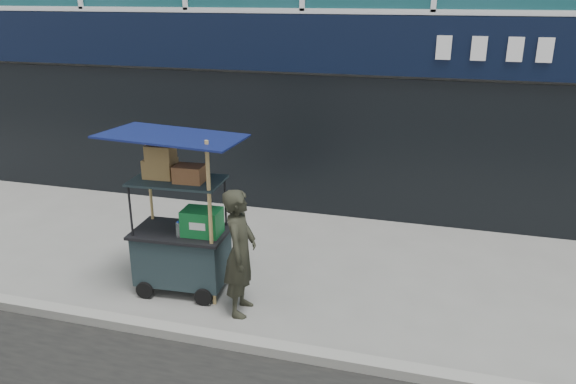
% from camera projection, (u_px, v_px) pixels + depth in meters
% --- Properties ---
extents(ground, '(80.00, 80.00, 0.00)m').
position_uv_depth(ground, '(216.00, 332.00, 6.44)').
color(ground, slate).
rests_on(ground, ground).
extents(curb, '(80.00, 0.18, 0.12)m').
position_uv_depth(curb, '(208.00, 337.00, 6.24)').
color(curb, gray).
rests_on(curb, ground).
extents(vendor_cart, '(1.66, 1.21, 2.15)m').
position_uv_depth(vendor_cart, '(182.00, 236.00, 7.13)').
color(vendor_cart, '#1A282C').
rests_on(vendor_cart, ground).
extents(vendor_man, '(0.43, 0.61, 1.57)m').
position_uv_depth(vendor_man, '(240.00, 252.00, 6.61)').
color(vendor_man, black).
rests_on(vendor_man, ground).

